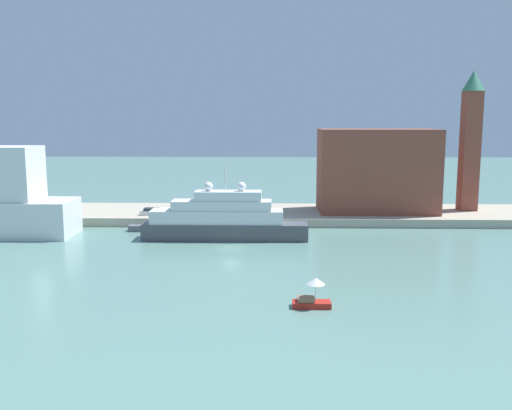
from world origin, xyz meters
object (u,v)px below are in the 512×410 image
bell_tower (471,136)px  mooring_bollard (243,216)px  large_yacht (223,220)px  small_motorboat (312,296)px  parked_car (153,212)px  person_figure (184,211)px  work_barge (146,228)px  harbor_building (377,171)px

bell_tower → mooring_bollard: size_ratio=32.39×
large_yacht → small_motorboat: bearing=-70.1°
large_yacht → parked_car: large_yacht is taller
large_yacht → person_figure: 14.99m
work_barge → person_figure: person_figure is taller
small_motorboat → work_barge: bearing=123.2°
bell_tower → person_figure: bearing=-171.8°
harbor_building → person_figure: (-35.37, -5.80, -6.86)m
bell_tower → mooring_bollard: bearing=-167.0°
harbor_building → mooring_bollard: harbor_building is taller
large_yacht → parked_car: 19.22m
work_barge → harbor_building: 43.51m
small_motorboat → person_figure: person_figure is taller
large_yacht → bell_tower: size_ratio=0.99×
bell_tower → large_yacht: bearing=-155.7°
harbor_building → large_yacht: bearing=-146.0°
small_motorboat → parked_car: small_motorboat is taller
mooring_bollard → parked_car: bearing=170.5°
large_yacht → harbor_building: (27.34, 18.44, 6.14)m
large_yacht → mooring_bollard: bearing=75.2°
mooring_bollard → bell_tower: bearing=13.0°
work_barge → parked_car: bearing=93.1°
bell_tower → person_figure: (-52.98, -7.63, -13.23)m
large_yacht → harbor_building: 33.55m
small_motorboat → harbor_building: harbor_building is taller
person_figure → bell_tower: bearing=8.2°
bell_tower → mooring_bollard: (-42.18, -9.74, -13.65)m
parked_car → person_figure: (5.82, -0.66, 0.26)m
work_barge → person_figure: size_ratio=3.30×
small_motorboat → large_yacht: bearing=109.9°
parked_car → small_motorboat: bearing=-60.8°
parked_car → harbor_building: bearing=7.1°
bell_tower → parked_car: bearing=-173.2°
work_barge → bell_tower: bell_tower is taller
person_figure → harbor_building: bearing=9.3°
small_motorboat → parked_car: (-25.51, 45.58, 0.93)m
mooring_bollard → person_figure: bearing=168.9°
parked_car → person_figure: 5.86m
parked_car → large_yacht: bearing=-43.8°
harbor_building → parked_car: bearing=-172.9°
work_barge → person_figure: bearing=50.3°
work_barge → bell_tower: size_ratio=0.22×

